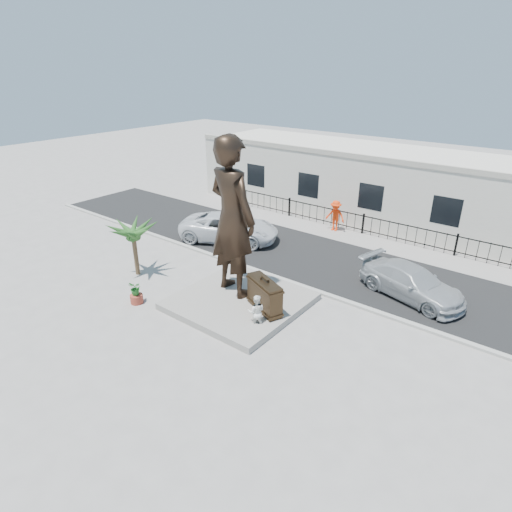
{
  "coord_description": "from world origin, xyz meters",
  "views": [
    {
      "loc": [
        10.13,
        -10.97,
        9.74
      ],
      "look_at": [
        0.0,
        2.0,
        2.3
      ],
      "focal_mm": 30.0,
      "sensor_mm": 36.0,
      "label": 1
    }
  ],
  "objects_px": {
    "tourist": "(256,312)",
    "car_white": "(229,228)",
    "statue": "(232,218)",
    "suitcase": "(265,295)"
  },
  "relations": [
    {
      "from": "suitcase",
      "to": "tourist",
      "type": "bearing_deg",
      "value": -49.45
    },
    {
      "from": "statue",
      "to": "car_white",
      "type": "height_order",
      "value": "statue"
    },
    {
      "from": "car_white",
      "to": "tourist",
      "type": "bearing_deg",
      "value": -156.82
    },
    {
      "from": "statue",
      "to": "tourist",
      "type": "relative_size",
      "value": 4.74
    },
    {
      "from": "suitcase",
      "to": "tourist",
      "type": "height_order",
      "value": "suitcase"
    },
    {
      "from": "car_white",
      "to": "suitcase",
      "type": "bearing_deg",
      "value": -153.55
    },
    {
      "from": "suitcase",
      "to": "statue",
      "type": "bearing_deg",
      "value": -169.29
    },
    {
      "from": "statue",
      "to": "suitcase",
      "type": "height_order",
      "value": "statue"
    },
    {
      "from": "tourist",
      "to": "car_white",
      "type": "distance_m",
      "value": 9.46
    },
    {
      "from": "statue",
      "to": "suitcase",
      "type": "bearing_deg",
      "value": 177.87
    }
  ]
}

